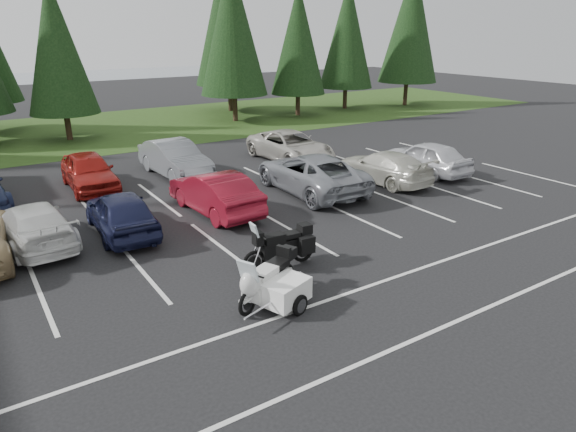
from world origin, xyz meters
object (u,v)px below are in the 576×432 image
at_px(car_near_8, 427,157).
at_px(car_far_3, 175,159).
at_px(car_near_5, 215,193).
at_px(car_far_2, 89,171).
at_px(car_near_6, 311,173).
at_px(touring_motorcycle, 267,274).
at_px(car_near_3, 34,225).
at_px(adventure_motorcycle, 279,243).
at_px(car_far_4, 291,146).
at_px(cargo_trailer, 286,294).
at_px(car_near_4, 121,212).
at_px(car_near_7, 383,167).

xyz_separation_m(car_near_8, car_far_3, (-10.33, 6.16, 0.04)).
relative_size(car_near_5, car_far_2, 1.04).
bearing_deg(car_near_6, touring_motorcycle, 50.27).
distance_m(car_near_3, adventure_motorcycle, 8.09).
distance_m(car_near_5, adventure_motorcycle, 5.42).
xyz_separation_m(car_far_4, cargo_trailer, (-8.53, -12.73, -0.37)).
height_order(cargo_trailer, adventure_motorcycle, adventure_motorcycle).
bearing_deg(adventure_motorcycle, touring_motorcycle, -127.31).
height_order(car_near_8, car_far_4, car_near_8).
height_order(car_near_4, cargo_trailer, car_near_4).
relative_size(car_far_2, car_far_4, 0.84).
bearing_deg(car_far_3, car_near_3, -145.53).
bearing_deg(touring_motorcycle, car_near_6, 23.27).
bearing_deg(car_near_5, car_far_4, -145.96).
bearing_deg(cargo_trailer, car_near_3, 101.43).
distance_m(car_near_4, touring_motorcycle, 6.90).
relative_size(car_near_6, car_far_2, 1.28).
relative_size(car_far_2, car_far_3, 0.92).
height_order(car_near_7, cargo_trailer, car_near_7).
relative_size(car_near_4, car_far_2, 0.96).
height_order(car_near_6, car_far_2, car_near_6).
distance_m(car_near_7, adventure_motorcycle, 10.04).
distance_m(car_near_5, touring_motorcycle, 7.11).
bearing_deg(car_near_5, car_far_2, -64.00).
distance_m(car_near_4, car_far_4, 11.82).
xyz_separation_m(car_near_7, car_far_2, (-11.43, 6.20, 0.08)).
bearing_deg(car_near_3, car_near_7, 172.33).
distance_m(car_near_5, car_far_2, 6.63).
relative_size(car_far_2, adventure_motorcycle, 1.80).
bearing_deg(car_near_8, car_near_7, 0.37).
xyz_separation_m(car_near_3, adventure_motorcycle, (5.70, -5.75, 0.09)).
xyz_separation_m(car_near_8, adventure_motorcycle, (-11.55, -5.00, 0.00)).
xyz_separation_m(car_far_3, touring_motorcycle, (-2.49, -12.63, -0.08)).
xyz_separation_m(car_near_3, car_far_4, (13.13, 4.92, 0.07)).
relative_size(car_near_3, car_near_5, 1.00).
bearing_deg(adventure_motorcycle, car_near_6, 51.15).
relative_size(car_near_7, adventure_motorcycle, 1.90).
bearing_deg(car_near_7, car_near_6, -13.43).
bearing_deg(adventure_motorcycle, car_far_4, 58.71).
relative_size(car_near_3, adventure_motorcycle, 1.86).
relative_size(car_near_5, car_near_6, 0.81).
bearing_deg(car_near_7, adventure_motorcycle, 26.16).
distance_m(car_far_2, car_far_4, 10.15).
relative_size(car_near_5, adventure_motorcycle, 1.86).
bearing_deg(car_near_5, car_far_3, -100.10).
xyz_separation_m(car_near_7, touring_motorcycle, (-10.00, -6.45, 0.03)).
height_order(car_near_5, car_far_4, car_near_5).
bearing_deg(car_far_2, car_near_4, -91.86).
xyz_separation_m(car_near_3, car_near_7, (14.42, -0.77, 0.01)).
height_order(car_near_6, car_near_7, car_near_6).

